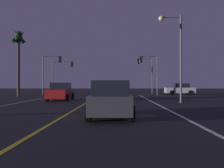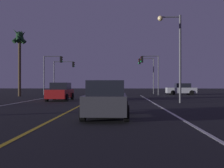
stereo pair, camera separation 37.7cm
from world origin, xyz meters
The scene contains 11 objects.
lane_edge_right centered at (5.62, 15.41, 0.00)m, with size 0.16×42.82×0.01m, color silver.
lane_center_divider centered at (0.00, 15.41, 0.00)m, with size 0.16×42.82×0.01m, color gold.
car_lead_same_lane centered at (2.28, 12.47, 0.82)m, with size 2.02×4.30×1.70m.
car_oncoming centered at (-2.85, 24.96, 0.82)m, with size 2.02×4.30×1.70m.
car_crossing_side centered at (11.86, 39.27, 0.82)m, with size 4.30×2.02×1.70m.
traffic_light_near_right centered at (7.00, 37.32, 4.12)m, with size 2.62×0.36×5.60m.
traffic_light_near_left centered at (-6.91, 37.32, 4.15)m, with size 2.80×0.36×5.62m.
traffic_light_far_right centered at (7.05, 42.82, 4.26)m, with size 2.57×0.36×5.81m.
traffic_light_far_left centered at (-6.51, 42.82, 3.99)m, with size 3.52×0.36×5.34m.
street_lamp_right_far centered at (7.36, 22.09, 4.65)m, with size 1.94×0.44×7.25m.
palm_tree_left_far centered at (-10.10, 33.17, 6.95)m, with size 2.09×2.21×8.77m.
Camera 2 is at (2.98, 0.62, 1.52)m, focal length 41.39 mm.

